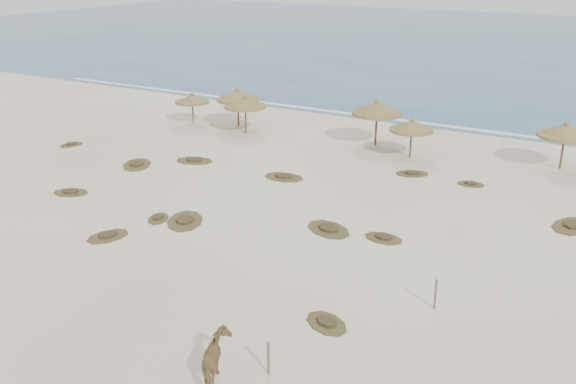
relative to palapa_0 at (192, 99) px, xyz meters
name	(u,v)px	position (x,y,z in m)	size (l,w,h in m)	color
ground	(190,248)	(13.24, -17.48, -1.85)	(160.00, 160.00, 0.00)	beige
ocean	(525,45)	(13.24, 57.52, -1.85)	(200.00, 100.00, 0.01)	navy
foam_line	(400,120)	(13.24, 8.52, -1.85)	(70.00, 0.60, 0.01)	silver
palapa_0	(192,99)	(0.00, 0.00, 0.00)	(3.18, 3.18, 2.39)	#4E3828
palapa_1	(238,96)	(3.45, 0.95, 0.41)	(3.57, 3.57, 2.92)	#4E3828
palapa_2	(245,103)	(4.95, -0.35, 0.32)	(3.85, 3.85, 2.80)	#4E3828
palapa_3	(412,126)	(17.05, -0.07, 0.15)	(3.16, 3.16, 2.58)	#4E3828
palapa_4	(377,109)	(14.11, 1.41, 0.59)	(4.46, 4.46, 3.15)	#4E3828
palapa_5	(565,131)	(25.57, 2.19, 0.44)	(3.29, 3.29, 2.95)	#4E3828
horse	(217,360)	(19.67, -24.38, -1.11)	(0.80, 1.75, 1.48)	olive
fence_post_near	(268,358)	(20.82, -23.32, -1.30)	(0.08, 0.08, 1.11)	brown
fence_post_far	(435,294)	(24.03, -17.08, -1.27)	(0.08, 0.08, 1.16)	brown
scrub_0	(71,192)	(3.49, -15.18, -1.80)	(2.23, 1.85, 0.16)	brown
scrub_1	(137,164)	(3.28, -9.80, -1.80)	(2.77, 3.04, 0.16)	brown
scrub_2	(158,218)	(9.91, -15.63, -1.80)	(1.52, 1.75, 0.16)	brown
scrub_3	(328,229)	(17.61, -12.72, -1.80)	(2.90, 2.52, 0.16)	brown
scrub_4	(384,238)	(20.20, -12.38, -1.80)	(1.90, 1.33, 0.16)	brown
scrub_5	(574,226)	(27.44, -6.67, -1.80)	(2.49, 3.06, 0.16)	brown
scrub_6	(194,160)	(5.80, -7.45, -1.80)	(2.64, 2.07, 0.16)	brown
scrub_7	(412,173)	(18.29, -3.18, -1.80)	(2.28, 2.01, 0.16)	brown
scrub_8	(71,144)	(-3.48, -8.71, -1.80)	(1.39, 1.80, 0.16)	brown
scrub_9	(185,221)	(11.22, -15.23, -1.80)	(2.76, 3.09, 0.16)	brown
scrub_10	(471,184)	(21.72, -3.29, -1.80)	(1.59, 1.13, 0.16)	brown
scrub_11	(108,236)	(9.29, -18.36, -1.80)	(1.86, 2.29, 0.16)	brown
scrub_12	(327,323)	(21.12, -19.95, -1.80)	(2.12, 1.87, 0.16)	brown
scrub_13	(284,177)	(12.14, -7.38, -1.80)	(2.44, 1.68, 0.16)	brown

